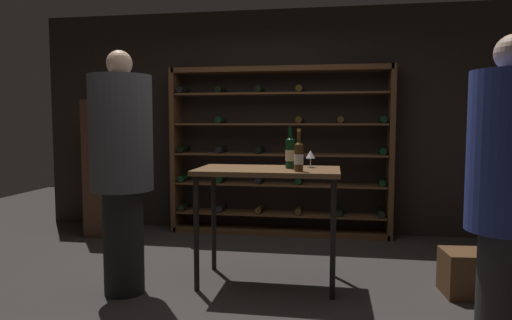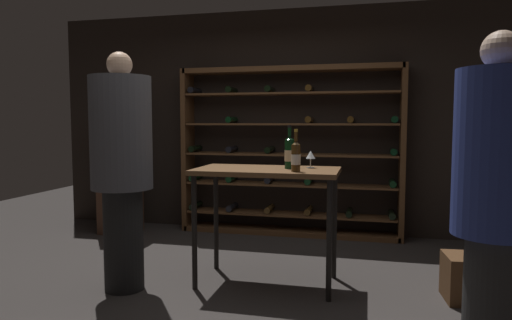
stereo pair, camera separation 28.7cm
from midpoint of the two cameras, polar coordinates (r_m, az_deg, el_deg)
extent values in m
plane|color=#383330|center=(3.97, -0.43, -15.39)|extent=(10.22, 10.22, 0.00)
cube|color=black|center=(5.79, 4.68, 4.73)|extent=(5.94, 0.10, 2.73)
cube|color=brown|center=(5.90, -7.02, 1.23)|extent=(0.06, 0.32, 2.02)
cube|color=brown|center=(5.55, 19.03, 0.78)|extent=(0.06, 0.32, 2.02)
cube|color=brown|center=(5.60, 5.68, 11.07)|extent=(2.60, 0.32, 0.06)
cube|color=brown|center=(5.72, 5.51, -8.78)|extent=(2.60, 0.32, 0.06)
cube|color=brown|center=(5.68, 5.53, -6.65)|extent=(2.52, 0.32, 0.02)
cylinder|color=black|center=(5.95, -6.04, -5.58)|extent=(0.08, 0.30, 0.08)
cylinder|color=black|center=(5.81, -1.55, -5.81)|extent=(0.08, 0.30, 0.08)
cylinder|color=#4C3314|center=(5.71, 3.13, -6.02)|extent=(0.08, 0.30, 0.08)
cylinder|color=#4C3314|center=(5.64, 7.97, -6.18)|extent=(0.08, 0.30, 0.08)
cylinder|color=black|center=(5.61, 12.89, -6.31)|extent=(0.08, 0.30, 0.08)
cylinder|color=black|center=(5.63, 17.81, -6.39)|extent=(0.08, 0.30, 0.08)
cube|color=brown|center=(5.62, 5.56, -3.02)|extent=(2.52, 0.32, 0.02)
cylinder|color=black|center=(5.90, -6.07, -2.11)|extent=(0.08, 0.30, 0.08)
cylinder|color=black|center=(5.76, -1.56, -2.26)|extent=(0.08, 0.30, 0.08)
cylinder|color=black|center=(5.65, 3.15, -2.40)|extent=(0.08, 0.30, 0.08)
cylinder|color=black|center=(5.58, 8.01, -2.52)|extent=(0.08, 0.30, 0.08)
cylinder|color=black|center=(5.57, 17.91, -2.72)|extent=(0.08, 0.30, 0.08)
cube|color=brown|center=(5.58, 5.59, 0.68)|extent=(2.52, 0.32, 0.02)
cylinder|color=black|center=(5.87, -6.10, 1.41)|extent=(0.08, 0.30, 0.08)
cylinder|color=black|center=(5.72, -1.57, 1.35)|extent=(0.08, 0.30, 0.08)
cylinder|color=black|center=(5.62, 3.17, 1.28)|extent=(0.08, 0.30, 0.08)
cylinder|color=black|center=(5.54, 18.00, 1.01)|extent=(0.08, 0.30, 0.08)
cube|color=brown|center=(5.57, 5.62, 4.41)|extent=(2.52, 0.32, 0.02)
cylinder|color=black|center=(5.71, -1.58, 4.99)|extent=(0.08, 0.30, 0.08)
cylinder|color=#4C3314|center=(5.54, 8.10, 4.95)|extent=(0.08, 0.30, 0.08)
cylinder|color=#4C3314|center=(5.51, 13.09, 4.88)|extent=(0.08, 0.30, 0.08)
cylinder|color=black|center=(5.53, 18.10, 4.77)|extent=(0.08, 0.30, 0.08)
cube|color=brown|center=(5.58, 5.65, 8.14)|extent=(2.52, 0.32, 0.02)
cylinder|color=black|center=(5.87, -6.17, 8.50)|extent=(0.08, 0.30, 0.08)
cylinder|color=black|center=(5.73, -1.59, 8.62)|extent=(0.08, 0.30, 0.08)
cylinder|color=black|center=(5.62, 3.20, 8.69)|extent=(0.08, 0.30, 0.08)
cylinder|color=#4C3314|center=(5.55, 8.14, 8.70)|extent=(0.08, 0.30, 0.08)
cube|color=brown|center=(3.84, 3.51, -1.37)|extent=(1.18, 0.65, 0.04)
cylinder|color=black|center=(3.80, -5.44, -8.93)|extent=(0.04, 0.04, 0.94)
cylinder|color=black|center=(3.60, 11.31, -9.76)|extent=(0.04, 0.04, 0.94)
cylinder|color=black|center=(4.31, -3.03, -7.28)|extent=(0.04, 0.04, 0.94)
cylinder|color=black|center=(4.14, 11.63, -7.88)|extent=(0.04, 0.04, 0.94)
cylinder|color=#2A2A2A|center=(2.87, 29.61, -15.74)|extent=(0.27, 0.27, 0.78)
cylinder|color=#2D3D8C|center=(2.70, 30.31, 0.77)|extent=(0.42, 0.42, 0.85)
sphere|color=beige|center=(2.72, 30.77, 11.59)|extent=(0.19, 0.19, 0.19)
cube|color=#26193F|center=(2.91, 30.65, 3.00)|extent=(0.05, 0.02, 0.48)
cylinder|color=black|center=(3.91, -13.97, -9.48)|extent=(0.32, 0.32, 0.83)
cylinder|color=#4C4C51|center=(3.79, -14.23, 3.25)|extent=(0.49, 0.49, 0.90)
sphere|color=tan|center=(3.82, -14.40, 11.34)|extent=(0.20, 0.20, 0.20)
cube|color=brown|center=(4.06, 27.57, -12.86)|extent=(0.51, 0.38, 0.35)
cube|color=#4C2D1E|center=(5.84, -15.13, -0.89)|extent=(0.44, 0.36, 1.62)
cylinder|color=black|center=(3.84, 6.28, 0.72)|extent=(0.08, 0.08, 0.24)
cone|color=black|center=(3.84, 6.30, 2.69)|extent=(0.08, 0.08, 0.03)
cylinder|color=black|center=(3.84, 6.30, 3.43)|extent=(0.03, 0.03, 0.08)
cylinder|color=black|center=(3.84, 6.31, 4.14)|extent=(0.03, 0.03, 0.02)
cylinder|color=#C6B28C|center=(3.84, 6.28, 0.54)|extent=(0.08, 0.08, 0.09)
cylinder|color=#4C3314|center=(3.62, 7.21, 0.22)|extent=(0.07, 0.07, 0.21)
cone|color=#4C3314|center=(3.61, 7.22, 2.08)|extent=(0.07, 0.07, 0.03)
cylinder|color=#4C3314|center=(3.61, 7.23, 2.88)|extent=(0.03, 0.03, 0.08)
cylinder|color=#B7932D|center=(3.61, 7.24, 3.64)|extent=(0.03, 0.03, 0.02)
cylinder|color=silver|center=(3.62, 7.20, 0.06)|extent=(0.07, 0.07, 0.08)
cylinder|color=silver|center=(3.94, 8.81, -0.94)|extent=(0.07, 0.07, 0.00)
cylinder|color=silver|center=(3.94, 8.82, -0.37)|extent=(0.01, 0.01, 0.07)
cone|color=silver|center=(3.93, 8.83, 0.66)|extent=(0.08, 0.08, 0.07)
cylinder|color=#590A14|center=(3.93, 8.83, 0.44)|extent=(0.04, 0.04, 0.02)
camera|label=1|loc=(0.14, -87.92, 0.17)|focal=32.45mm
camera|label=2|loc=(0.14, 92.08, -0.17)|focal=32.45mm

